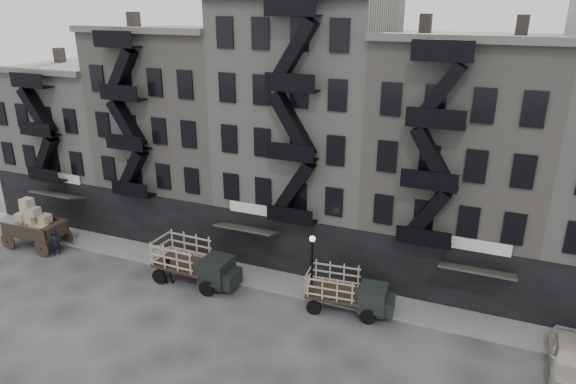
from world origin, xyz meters
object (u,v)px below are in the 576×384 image
at_px(stake_truck_east, 348,289).
at_px(pedestrian_mid, 168,270).
at_px(stake_truck_west, 194,260).
at_px(pedestrian_west, 56,243).
at_px(wagon, 32,219).
at_px(car_east, 570,358).
at_px(horse, 40,232).

xyz_separation_m(stake_truck_east, pedestrian_mid, (-11.46, -1.33, -0.57)).
distance_m(stake_truck_west, pedestrian_west, 11.11).
relative_size(wagon, stake_truck_east, 0.87).
height_order(car_east, pedestrian_west, pedestrian_west).
xyz_separation_m(horse, car_east, (35.22, -0.87, 0.06)).
bearing_deg(horse, pedestrian_west, -131.32).
distance_m(wagon, stake_truck_east, 23.43).
distance_m(horse, stake_truck_east, 23.79).
height_order(stake_truck_west, stake_truck_east, stake_truck_west).
xyz_separation_m(horse, wagon, (0.37, -0.73, 1.43)).
distance_m(horse, car_east, 35.23).
xyz_separation_m(car_east, pedestrian_west, (-32.41, -0.32, 0.16)).
bearing_deg(horse, stake_truck_west, -111.23).
bearing_deg(stake_truck_east, horse, 174.86).
bearing_deg(pedestrian_west, stake_truck_east, -51.90).
bearing_deg(pedestrian_mid, pedestrian_west, -19.69).
bearing_deg(horse, pedestrian_mid, -114.64).
distance_m(stake_truck_west, pedestrian_mid, 1.87).
bearing_deg(pedestrian_west, wagon, 114.38).
relative_size(stake_truck_west, car_east, 1.26).
xyz_separation_m(wagon, pedestrian_west, (2.44, -0.45, -1.21)).
bearing_deg(stake_truck_east, car_east, -9.54).
distance_m(car_east, pedestrian_west, 32.41).
bearing_deg(car_east, wagon, -178.86).
bearing_deg(stake_truck_west, pedestrian_mid, -155.43).
height_order(horse, pedestrian_mid, pedestrian_mid).
distance_m(pedestrian_west, pedestrian_mid, 9.50).
xyz_separation_m(stake_truck_west, pedestrian_mid, (-1.57, -0.66, -0.76)).
bearing_deg(pedestrian_mid, stake_truck_east, 167.75).
height_order(stake_truck_east, car_east, stake_truck_east).
distance_m(stake_truck_east, pedestrian_mid, 11.55).
bearing_deg(horse, stake_truck_east, -108.50).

